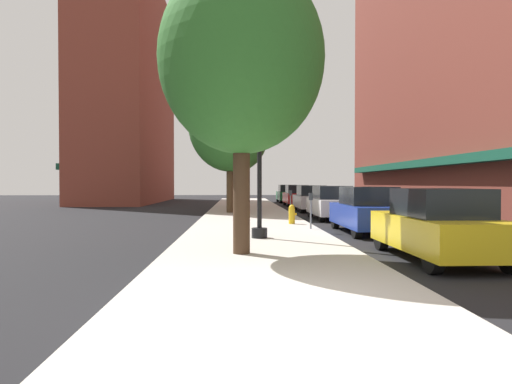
# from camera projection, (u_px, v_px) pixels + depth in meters

# --- Properties ---
(ground_plane) EXTENTS (90.00, 90.00, 0.00)m
(ground_plane) POSITION_uv_depth(u_px,v_px,m) (323.00, 216.00, 24.42)
(ground_plane) COLOR black
(sidewalk_slab) EXTENTS (4.80, 50.00, 0.12)m
(sidewalk_slab) POSITION_uv_depth(u_px,v_px,m) (249.00, 214.00, 25.26)
(sidewalk_slab) COLOR #B7B2A8
(sidewalk_slab) RESTS_ON ground
(building_right_brick) EXTENTS (6.80, 40.00, 23.18)m
(building_right_brick) POSITION_uv_depth(u_px,v_px,m) (483.00, 30.00, 28.63)
(building_right_brick) COLOR brown
(building_right_brick) RESTS_ON ground
(building_far_background) EXTENTS (6.80, 18.00, 20.42)m
(building_far_background) POSITION_uv_depth(u_px,v_px,m) (128.00, 95.00, 42.61)
(building_far_background) COLOR brown
(building_far_background) RESTS_ON ground
(lamppost) EXTENTS (0.48, 0.48, 5.90)m
(lamppost) POSITION_uv_depth(u_px,v_px,m) (259.00, 137.00, 13.63)
(lamppost) COLOR black
(lamppost) RESTS_ON sidewalk_slab
(fire_hydrant) EXTENTS (0.33, 0.26, 0.79)m
(fire_hydrant) POSITION_uv_depth(u_px,v_px,m) (292.00, 214.00, 18.43)
(fire_hydrant) COLOR gold
(fire_hydrant) RESTS_ON sidewalk_slab
(parking_meter_near) EXTENTS (0.14, 0.09, 1.31)m
(parking_meter_near) POSITION_uv_depth(u_px,v_px,m) (291.00, 200.00, 22.73)
(parking_meter_near) COLOR slate
(parking_meter_near) RESTS_ON sidewalk_slab
(parking_meter_far) EXTENTS (0.14, 0.09, 1.31)m
(parking_meter_far) POSITION_uv_depth(u_px,v_px,m) (311.00, 206.00, 16.38)
(parking_meter_far) COLOR slate
(parking_meter_far) RESTS_ON sidewalk_slab
(tree_near) EXTENTS (4.69, 4.69, 7.85)m
(tree_near) POSITION_uv_depth(u_px,v_px,m) (235.00, 134.00, 31.78)
(tree_near) COLOR #422D1E
(tree_near) RESTS_ON sidewalk_slab
(tree_mid) EXTENTS (4.73, 4.73, 7.77)m
(tree_mid) POSITION_uv_depth(u_px,v_px,m) (230.00, 124.00, 25.51)
(tree_mid) COLOR #4C3823
(tree_mid) RESTS_ON sidewalk_slab
(tree_far) EXTENTS (3.90, 3.90, 6.83)m
(tree_far) POSITION_uv_depth(u_px,v_px,m) (241.00, 60.00, 10.56)
(tree_far) COLOR #422D1E
(tree_far) RESTS_ON sidewalk_slab
(car_yellow) EXTENTS (1.80, 4.30, 1.66)m
(car_yellow) POSITION_uv_depth(u_px,v_px,m) (437.00, 225.00, 10.37)
(car_yellow) COLOR black
(car_yellow) RESTS_ON ground
(car_blue) EXTENTS (1.80, 4.30, 1.66)m
(car_blue) POSITION_uv_depth(u_px,v_px,m) (367.00, 211.00, 16.06)
(car_blue) COLOR black
(car_blue) RESTS_ON ground
(car_white) EXTENTS (1.80, 4.30, 1.66)m
(car_white) POSITION_uv_depth(u_px,v_px,m) (331.00, 203.00, 22.20)
(car_white) COLOR black
(car_white) RESTS_ON ground
(car_silver) EXTENTS (1.80, 4.30, 1.66)m
(car_silver) POSITION_uv_depth(u_px,v_px,m) (311.00, 199.00, 28.43)
(car_silver) COLOR black
(car_silver) RESTS_ON ground
(car_red) EXTENTS (1.80, 4.30, 1.66)m
(car_red) POSITION_uv_depth(u_px,v_px,m) (297.00, 196.00, 35.43)
(car_red) COLOR black
(car_red) RESTS_ON ground
(car_green) EXTENTS (1.80, 4.30, 1.66)m
(car_green) POSITION_uv_depth(u_px,v_px,m) (288.00, 194.00, 41.92)
(car_green) COLOR black
(car_green) RESTS_ON ground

